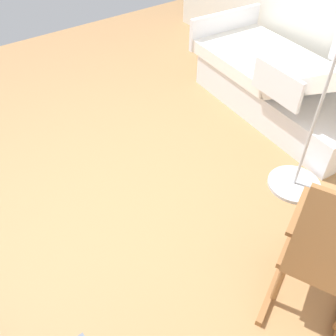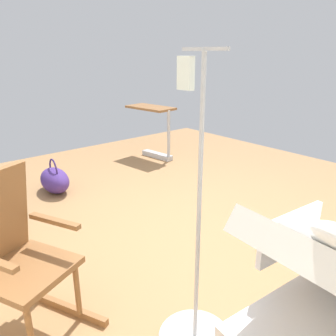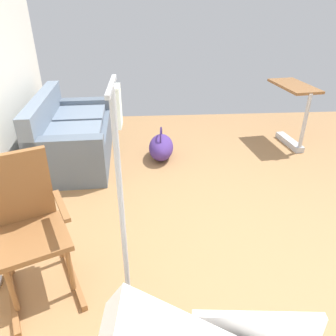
{
  "view_description": "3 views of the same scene",
  "coord_description": "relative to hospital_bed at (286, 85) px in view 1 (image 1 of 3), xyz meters",
  "views": [
    {
      "loc": [
        0.96,
        2.05,
        2.27
      ],
      "look_at": [
        0.01,
        0.75,
        0.76
      ],
      "focal_mm": 39.66,
      "sensor_mm": 36.0,
      "label": 1
    },
    {
      "loc": [
        -2.31,
        2.05,
        1.66
      ],
      "look_at": [
        -0.28,
        0.33,
        0.74
      ],
      "focal_mm": 35.64,
      "sensor_mm": 36.0,
      "label": 2
    },
    {
      "loc": [
        -2.31,
        0.78,
        1.96
      ],
      "look_at": [
        -0.13,
        0.63,
        0.77
      ],
      "focal_mm": 34.67,
      "sensor_mm": 36.0,
      "label": 3
    }
  ],
  "objects": [
    {
      "name": "ground_plane",
      "position": [
        1.97,
        -0.07,
        -0.31
      ],
      "size": [
        6.52,
        6.52,
        0.0
      ],
      "primitive_type": "plane",
      "color": "#9E7247"
    },
    {
      "name": "hospital_bed",
      "position": [
        0.0,
        0.0,
        0.0
      ],
      "size": [
        1.15,
        2.14,
        1.12
      ],
      "color": "silver",
      "rests_on": "ground"
    },
    {
      "name": "rocking_chair",
      "position": [
        1.53,
        1.57,
        0.19
      ],
      "size": [
        0.89,
        0.74,
        1.05
      ],
      "color": "brown",
      "rests_on": "ground"
    },
    {
      "name": "iv_pole",
      "position": [
        0.77,
        0.83,
        -0.06
      ],
      "size": [
        0.44,
        0.44,
        1.69
      ],
      "color": "#B2B5BA",
      "rests_on": "ground"
    }
  ]
}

